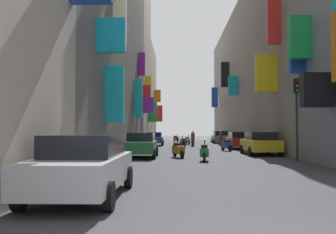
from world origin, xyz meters
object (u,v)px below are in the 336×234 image
Objects in this scene: parked_car_green at (141,144)px; scooter_red at (176,139)px; scooter_black at (183,143)px; parked_car_silver at (84,164)px; pedestrian_crossing at (193,139)px; parked_car_red at (239,140)px; traffic_light_near_corner at (297,105)px; scooter_blue at (226,145)px; parked_car_yellow at (260,143)px; parked_car_blue at (154,138)px; parked_car_grey at (220,137)px; scooter_green at (204,152)px; scooter_orange at (178,150)px; pedestrian_near_left at (221,138)px; scooter_white at (188,141)px.

scooter_red is (2.09, 28.62, -0.30)m from parked_car_green.
parked_car_green is at bearing -103.29° from scooter_black.
parked_car_silver is 28.19m from pedestrian_crossing.
traffic_light_near_corner is (0.80, -12.66, 2.14)m from parked_car_red.
scooter_red is 1.24× the size of pedestrian_crossing.
parked_car_green is at bearing 89.25° from parked_car_silver.
scooter_black is at bearing 124.33° from scooter_blue.
pedestrian_crossing is at bearing 106.59° from parked_car_yellow.
parked_car_blue is 2.16× the size of scooter_red.
scooter_green is (-4.04, -26.67, -0.32)m from parked_car_grey.
parked_car_silver is 2.92× the size of pedestrian_crossing.
parked_car_blue is 17.36m from scooter_orange.
parked_car_blue is at bearing 90.04° from parked_car_silver.
scooter_orange is 15.24m from pedestrian_crossing.
parked_car_red is at bearing -16.20° from scooter_black.
pedestrian_crossing is (1.01, 3.42, 0.30)m from scooter_black.
parked_car_green is at bearing -110.68° from pedestrian_near_left.
parked_car_grey reaches higher than parked_car_silver.
scooter_green is 1.26× the size of pedestrian_crossing.
scooter_white is at bearing 83.64° from parked_car_silver.
scooter_blue is at bearing -77.38° from scooter_white.
scooter_black is (-0.60, -6.96, 0.00)m from scooter_white.
parked_car_silver is 2.57× the size of scooter_blue.
parked_car_green reaches higher than scooter_green.
traffic_light_near_corner is (0.80, -4.83, 2.13)m from parked_car_yellow.
parked_car_yellow is (-0.05, -21.79, -0.01)m from parked_car_grey.
scooter_orange is at bearing -89.82° from scooter_red.
scooter_blue is 8.43m from pedestrian_crossing.
scooter_black is 7.88m from pedestrian_near_left.
parked_car_grey is at bearing 83.52° from pedestrian_near_left.
parked_car_blue is 2.21× the size of scooter_white.
parked_car_green is 9.09m from scooter_blue.
parked_car_green is 2.21m from scooter_orange.
parked_car_silver is 24.67m from scooter_black.
scooter_black is at bearing -110.99° from parked_car_grey.
scooter_green is at bearing 70.47° from parked_car_silver.
parked_car_green reaches higher than parked_car_blue.
pedestrian_crossing is at bearing 75.99° from parked_car_green.
scooter_blue is at bearing 75.49° from scooter_green.
pedestrian_near_left reaches higher than parked_car_yellow.
parked_car_blue is 7.18m from pedestrian_near_left.
pedestrian_near_left is (7.08, 1.23, 0.06)m from parked_car_blue.
parked_car_grey is 2.59× the size of pedestrian_crossing.
parked_car_red is 10.31m from parked_car_blue.
scooter_red is at bearing 97.05° from scooter_white.
scooter_black is at bearing 93.19° from scooter_green.
pedestrian_near_left reaches higher than scooter_green.
pedestrian_crossing is (3.74, 15.00, -0.00)m from parked_car_green.
scooter_black is at bearing 117.39° from parked_car_yellow.
scooter_orange is at bearing 159.36° from traffic_light_near_corner.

